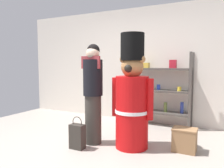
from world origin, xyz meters
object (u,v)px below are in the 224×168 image
object	(u,v)px
person_shopper	(93,92)
display_crate	(185,140)
teddy_bear_guard	(132,98)
merchandise_shelf	(158,89)
shopping_bag	(77,136)

from	to	relation	value
person_shopper	display_crate	xyz separation A→B (m)	(1.41, 0.33, -0.69)
teddy_bear_guard	person_shopper	size ratio (longest dim) A/B	1.09
merchandise_shelf	person_shopper	distance (m)	1.73
shopping_bag	display_crate	size ratio (longest dim) A/B	1.44
person_shopper	shopping_bag	bearing A→B (deg)	-105.96
display_crate	teddy_bear_guard	bearing A→B (deg)	-164.50
person_shopper	merchandise_shelf	bearing A→B (deg)	68.02
teddy_bear_guard	shopping_bag	distance (m)	1.03
teddy_bear_guard	shopping_bag	size ratio (longest dim) A/B	3.51
teddy_bear_guard	person_shopper	world-z (taller)	teddy_bear_guard
teddy_bear_guard	person_shopper	bearing A→B (deg)	-169.61
display_crate	shopping_bag	bearing A→B (deg)	-156.55
merchandise_shelf	teddy_bear_guard	bearing A→B (deg)	-90.31
merchandise_shelf	shopping_bag	size ratio (longest dim) A/B	3.06
merchandise_shelf	display_crate	xyz separation A→B (m)	(0.76, -1.28, -0.60)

